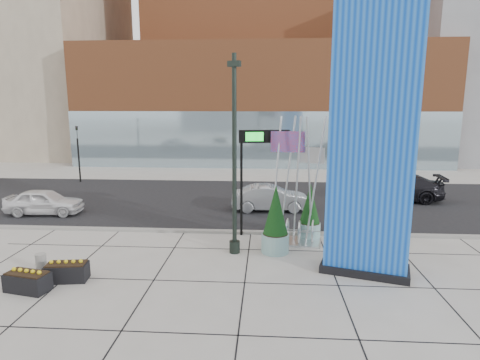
# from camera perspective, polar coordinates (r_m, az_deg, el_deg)

# --- Properties ---
(ground) EXTENTS (160.00, 160.00, 0.00)m
(ground) POSITION_cam_1_polar(r_m,az_deg,el_deg) (14.41, -3.18, -12.58)
(ground) COLOR #9E9991
(ground) RESTS_ON ground
(street_asphalt) EXTENTS (80.00, 12.00, 0.02)m
(street_asphalt) POSITION_cam_1_polar(r_m,az_deg,el_deg) (23.87, -0.28, -2.96)
(street_asphalt) COLOR black
(street_asphalt) RESTS_ON ground
(curb_edge) EXTENTS (80.00, 0.30, 0.12)m
(curb_edge) POSITION_cam_1_polar(r_m,az_deg,el_deg) (18.11, -1.64, -7.37)
(curb_edge) COLOR gray
(curb_edge) RESTS_ON ground
(tower_podium) EXTENTS (34.00, 10.00, 11.00)m
(tower_podium) POSITION_cam_1_polar(r_m,az_deg,el_deg) (40.12, 2.91, 10.59)
(tower_podium) COLOR #A65830
(tower_podium) RESTS_ON ground
(tower_glass_front) EXTENTS (34.00, 0.60, 5.00)m
(tower_glass_front) POSITION_cam_1_polar(r_m,az_deg,el_deg) (35.47, 2.74, 5.69)
(tower_glass_front) COLOR #8CA5B2
(tower_glass_front) RESTS_ON ground
(building_beige_left) EXTENTS (18.00, 20.00, 34.00)m
(building_beige_left) POSITION_cam_1_polar(r_m,az_deg,el_deg) (55.77, -28.11, 21.38)
(building_beige_left) COLOR gray
(building_beige_left) RESTS_ON ground
(blue_pylon) EXTENTS (3.15, 2.08, 9.67)m
(blue_pylon) POSITION_cam_1_polar(r_m,az_deg,el_deg) (13.69, 18.33, 5.87)
(blue_pylon) COLOR blue
(blue_pylon) RESTS_ON ground
(lamp_post) EXTENTS (0.51, 0.41, 7.49)m
(lamp_post) POSITION_cam_1_polar(r_m,az_deg,el_deg) (15.05, -0.80, 0.67)
(lamp_post) COLOR black
(lamp_post) RESTS_ON ground
(public_art_sculpture) EXTENTS (2.47, 1.51, 5.26)m
(public_art_sculpture) POSITION_cam_1_polar(r_m,az_deg,el_deg) (16.73, 7.73, -4.29)
(public_art_sculpture) COLOR silver
(public_art_sculpture) RESTS_ON ground
(concrete_bollard) EXTENTS (0.35, 0.35, 0.69)m
(concrete_bollard) POSITION_cam_1_polar(r_m,az_deg,el_deg) (15.57, -26.42, -10.56)
(concrete_bollard) COLOR gray
(concrete_bollard) RESTS_ON ground
(overhead_street_sign) EXTENTS (2.17, 0.55, 4.61)m
(overhead_street_sign) POSITION_cam_1_polar(r_m,az_deg,el_deg) (17.01, 2.85, 4.90)
(overhead_street_sign) COLOR black
(overhead_street_sign) RESTS_ON ground
(round_planter_east) EXTENTS (1.10, 1.10, 2.75)m
(round_planter_east) POSITION_cam_1_polar(r_m,az_deg,el_deg) (17.90, 18.66, -4.03)
(round_planter_east) COLOR #85B3B2
(round_planter_east) RESTS_ON ground
(round_planter_mid) EXTENTS (0.95, 0.95, 2.39)m
(round_planter_mid) POSITION_cam_1_polar(r_m,az_deg,el_deg) (17.44, 9.90, -4.58)
(round_planter_mid) COLOR #85B3B2
(round_planter_mid) RESTS_ON ground
(round_planter_west) EXTENTS (1.07, 1.07, 2.67)m
(round_planter_west) POSITION_cam_1_polar(r_m,az_deg,el_deg) (15.58, 5.08, -5.83)
(round_planter_west) COLOR #85B3B2
(round_planter_west) RESTS_ON ground
(box_planter_north) EXTENTS (1.43, 0.91, 0.73)m
(box_planter_north) POSITION_cam_1_polar(r_m,az_deg,el_deg) (14.38, -27.99, -12.53)
(box_planter_north) COLOR black
(box_planter_north) RESTS_ON ground
(box_planter_south) EXTENTS (1.39, 0.83, 0.72)m
(box_planter_south) POSITION_cam_1_polar(r_m,az_deg,el_deg) (14.61, -23.41, -11.78)
(box_planter_south) COLOR black
(box_planter_south) RESTS_ON ground
(car_white_west) EXTENTS (3.96, 1.78, 1.32)m
(car_white_west) POSITION_cam_1_polar(r_m,az_deg,el_deg) (23.24, -26.07, -2.83)
(car_white_west) COLOR white
(car_white_west) RESTS_ON ground
(car_silver_mid) EXTENTS (4.26, 1.74, 1.37)m
(car_silver_mid) POSITION_cam_1_polar(r_m,az_deg,el_deg) (21.65, 4.35, -2.61)
(car_silver_mid) COLOR #9C9EA3
(car_silver_mid) RESTS_ON ground
(car_dark_east) EXTENTS (5.60, 2.71, 1.57)m
(car_dark_east) POSITION_cam_1_polar(r_m,az_deg,el_deg) (25.54, 21.13, -1.00)
(car_dark_east) COLOR black
(car_dark_east) RESTS_ON ground
(traffic_signal) EXTENTS (0.15, 0.18, 4.10)m
(traffic_signal) POSITION_cam_1_polar(r_m,az_deg,el_deg) (31.44, -22.02, 3.86)
(traffic_signal) COLOR black
(traffic_signal) RESTS_ON ground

